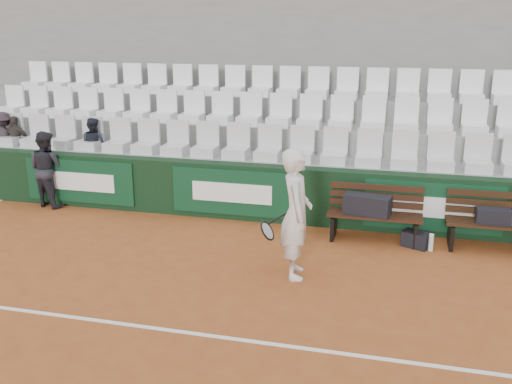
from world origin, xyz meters
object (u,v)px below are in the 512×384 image
Objects in this scene: tennis_player at (296,214)px; ball_kid at (47,169)px; spectator_c at (92,122)px; sports_bag_left at (367,205)px; spectator_a at (2,117)px; bench_left at (374,227)px; sports_bag_ground at (416,239)px; bench_right at (495,237)px; sports_bag_right at (493,216)px; water_bottle_near at (332,232)px; water_bottle_far at (431,243)px; spectator_b at (14,119)px.

ball_kid is (-5.15, 1.96, -0.18)m from tennis_player.
tennis_player is 1.69× the size of spectator_c.
spectator_a is at bearing 171.68° from sports_bag_left.
sports_bag_ground is at bearing -10.47° from bench_left.
ball_kid is at bearing 176.02° from sports_bag_ground.
bench_left is 1.00× the size of bench_right.
sports_bag_left is at bearing 173.20° from sports_bag_ground.
spectator_a is (-7.54, 1.06, 1.33)m from bench_left.
bench_left is at bearing 176.89° from spectator_c.
ball_kid reaches higher than sports_bag_right.
spectator_a is (-6.88, 1.14, 1.44)m from water_bottle_near.
bench_left is at bearing -168.62° from ball_kid.
sports_bag_ground is 2.36m from tennis_player.
water_bottle_far is 6.69m from spectator_c.
bench_left reaches higher than sports_bag_ground.
sports_bag_right is 2.20× the size of water_bottle_near.
spectator_b reaches higher than water_bottle_near.
sports_bag_left reaches higher than water_bottle_far.
spectator_c is (-6.19, 1.18, 1.41)m from sports_bag_ground.
sports_bag_ground is (-1.18, -0.15, -0.10)m from bench_right.
spectator_c is (-7.37, 1.03, 1.31)m from bench_right.
tennis_player reaches higher than water_bottle_far.
spectator_a reaches higher than water_bottle_near.
sports_bag_right is 0.48× the size of spectator_b.
spectator_a is at bearing 172.03° from bench_left.
sports_bag_left is (-0.12, -0.03, 0.38)m from bench_left.
spectator_b is at bearing 173.58° from bench_right.
bench_right is at bearing 29.93° from tennis_player.
sports_bag_right reaches higher than bench_left.
spectator_b is at bearing 7.70° from spectator_c.
bench_left is at bearing 7.31° from water_bottle_near.
spectator_a is at bearing 173.77° from bench_right.
water_bottle_near is 0.21× the size of spectator_c.
spectator_c reaches higher than sports_bag_ground.
sports_bag_ground is 0.28× the size of ball_kid.
sports_bag_left is 1.13m from water_bottle_far.
ball_kid reaches higher than bench_right.
bench_right is 1.03× the size of ball_kid.
water_bottle_near is at bearing -169.91° from ball_kid.
bench_right is at bearing 15.43° from water_bottle_far.
water_bottle_far is at bearing -5.43° from water_bottle_near.
water_bottle_near is (-0.67, -0.09, -0.11)m from bench_left.
water_bottle_far is (0.22, -0.11, 0.01)m from sports_bag_ground.
spectator_c is at bearing 169.22° from sports_bag_ground.
water_bottle_near is 0.83× the size of water_bottle_far.
sports_bag_left is 1.46× the size of sports_bag_right.
spectator_a is at bearing 171.30° from water_bottle_far.
water_bottle_near is 1.75m from tennis_player.
spectator_b is at bearing 170.18° from water_bottle_near.
bench_right is 1.00m from water_bottle_far.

